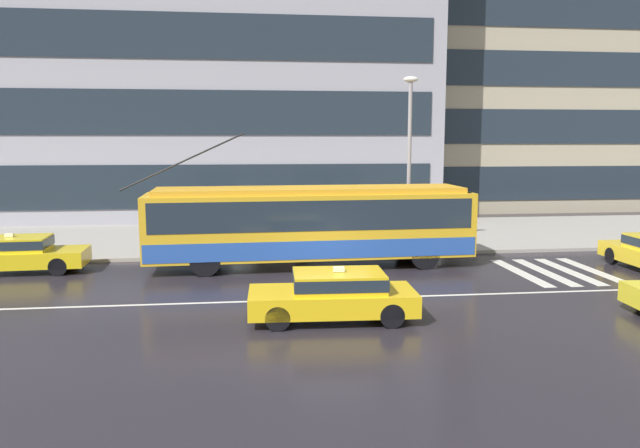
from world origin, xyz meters
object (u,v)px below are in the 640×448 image
(bus_shelter, at_px, (273,203))
(pedestrian_approaching_curb, at_px, (207,221))
(trolleybus, at_px, (311,223))
(street_lamp, at_px, (409,149))
(taxi_queued_behind_bus, at_px, (14,253))
(taxi_oncoming_near, at_px, (335,293))
(pedestrian_at_shelter, at_px, (294,209))

(bus_shelter, xyz_separation_m, pedestrian_approaching_curb, (-2.83, 0.99, -0.82))
(trolleybus, xyz_separation_m, street_lamp, (4.26, 2.35, 2.64))
(taxi_queued_behind_bus, distance_m, street_lamp, 15.26)
(taxi_oncoming_near, distance_m, street_lamp, 10.63)
(taxi_queued_behind_bus, relative_size, bus_shelter, 1.16)
(bus_shelter, height_order, pedestrian_at_shelter, bus_shelter)
(trolleybus, distance_m, pedestrian_at_shelter, 3.09)
(pedestrian_at_shelter, bearing_deg, taxi_queued_behind_bus, -164.02)
(taxi_oncoming_near, xyz_separation_m, bus_shelter, (-1.13, 10.25, 1.26))
(pedestrian_at_shelter, relative_size, street_lamp, 0.29)
(trolleybus, distance_m, street_lamp, 5.54)
(taxi_oncoming_near, xyz_separation_m, pedestrian_at_shelter, (-0.30, 9.74, 1.07))
(taxi_oncoming_near, height_order, pedestrian_at_shelter, pedestrian_at_shelter)
(street_lamp, bearing_deg, pedestrian_approaching_curb, 165.12)
(trolleybus, height_order, bus_shelter, trolleybus)
(taxi_queued_behind_bus, xyz_separation_m, pedestrian_approaching_curb, (6.38, 4.37, 0.44))
(pedestrian_approaching_curb, relative_size, street_lamp, 0.24)
(trolleybus, xyz_separation_m, pedestrian_at_shelter, (-0.38, 3.06, 0.16))
(pedestrian_approaching_curb, bearing_deg, street_lamp, -14.88)
(taxi_oncoming_near, bearing_deg, taxi_queued_behind_bus, 146.41)
(pedestrian_at_shelter, bearing_deg, trolleybus, -82.99)
(street_lamp, bearing_deg, taxi_queued_behind_bus, -171.62)
(bus_shelter, bearing_deg, pedestrian_at_shelter, -31.12)
(pedestrian_at_shelter, height_order, street_lamp, street_lamp)
(pedestrian_approaching_curb, height_order, street_lamp, street_lamp)
(pedestrian_approaching_curb, bearing_deg, taxi_queued_behind_bus, -145.58)
(bus_shelter, distance_m, pedestrian_approaching_curb, 3.11)
(taxi_queued_behind_bus, distance_m, bus_shelter, 9.89)
(bus_shelter, relative_size, street_lamp, 0.58)
(trolleybus, bearing_deg, bus_shelter, 108.78)
(trolleybus, relative_size, taxi_queued_behind_bus, 2.63)
(trolleybus, height_order, taxi_queued_behind_bus, trolleybus)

